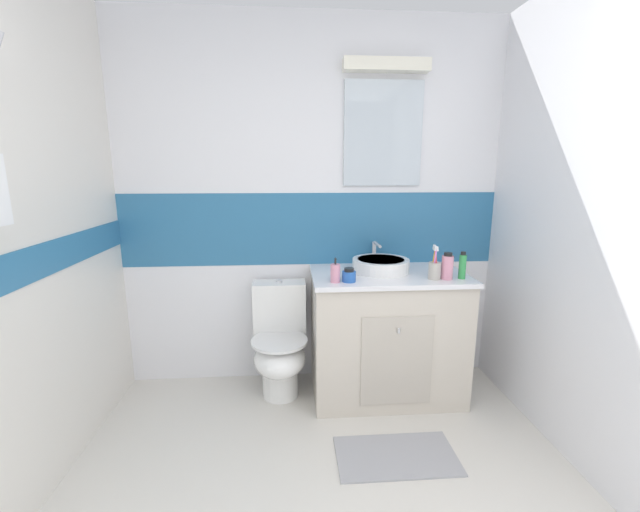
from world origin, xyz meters
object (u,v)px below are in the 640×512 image
toilet (280,344)px  toothbrush_cup (435,269)px  sink_basin (381,264)px  soap_dispenser (335,273)px  hair_gel_jar (349,276)px  deodorant_spray_can (462,266)px  mouthwash_bottle (447,267)px

toilet → toothbrush_cup: (0.96, -0.22, 0.55)m
sink_basin → soap_dispenser: size_ratio=2.77×
toilet → hair_gel_jar: size_ratio=9.21×
sink_basin → soap_dispenser: (-0.33, -0.24, 0.01)m
sink_basin → toilet: (-0.67, -0.00, -0.54)m
soap_dispenser → deodorant_spray_can: deodorant_spray_can is taller
toothbrush_cup → mouthwash_bottle: bearing=-3.6°
sink_basin → deodorant_spray_can: (0.46, -0.22, 0.03)m
soap_dispenser → deodorant_spray_can: size_ratio=0.89×
soap_dispenser → deodorant_spray_can: (0.78, 0.02, 0.02)m
toothbrush_cup → toilet: bearing=167.3°
sink_basin → toilet: sink_basin is taller
toothbrush_cup → soap_dispenser: toothbrush_cup is taller
mouthwash_bottle → toilet: bearing=167.9°
toilet → soap_dispenser: bearing=-34.8°
toilet → hair_gel_jar: (0.43, -0.23, 0.53)m
mouthwash_bottle → soap_dispenser: bearing=-178.4°
soap_dispenser → hair_gel_jar: (0.08, 0.01, -0.02)m
soap_dispenser → mouthwash_bottle: mouthwash_bottle is taller
sink_basin → hair_gel_jar: 0.34m
toilet → hair_gel_jar: hair_gel_jar is taller
sink_basin → soap_dispenser: sink_basin is taller
toilet → deodorant_spray_can: bearing=-11.0°
hair_gel_jar → soap_dispenser: bearing=-175.7°
toilet → hair_gel_jar: bearing=-28.6°
deodorant_spray_can → hair_gel_jar: (-0.70, -0.01, -0.04)m
soap_dispenser → deodorant_spray_can: bearing=1.5°
toothbrush_cup → hair_gel_jar: bearing=-178.1°
soap_dispenser → deodorant_spray_can: 0.79m
deodorant_spray_can → hair_gel_jar: bearing=-178.9°
soap_dispenser → mouthwash_bottle: bearing=1.6°
sink_basin → mouthwash_bottle: (0.36, -0.22, 0.03)m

